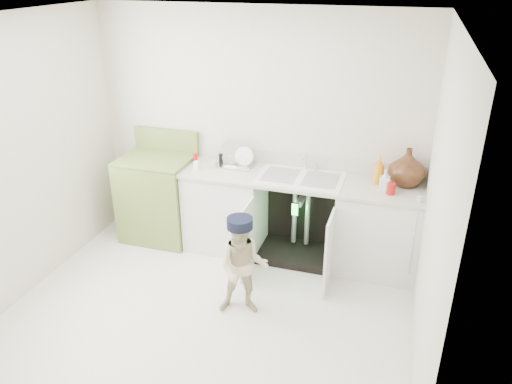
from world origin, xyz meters
TOP-DOWN VIEW (x-y plane):
  - ground at (0.00, 0.00)m, footprint 3.50×3.50m
  - room_shell at (0.00, 0.00)m, footprint 6.00×5.50m
  - counter_run at (0.59, 1.21)m, footprint 2.44×1.02m
  - avocado_stove at (-1.04, 1.18)m, footprint 0.76×0.65m
  - repair_worker at (0.30, 0.15)m, footprint 0.58×0.94m

SIDE VIEW (x-z plane):
  - ground at x=0.00m, z-range 0.00..0.00m
  - repair_worker at x=0.30m, z-range 0.01..0.93m
  - counter_run at x=0.59m, z-range -0.15..1.12m
  - avocado_stove at x=-1.04m, z-range -0.10..1.07m
  - room_shell at x=0.00m, z-range 0.62..1.88m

